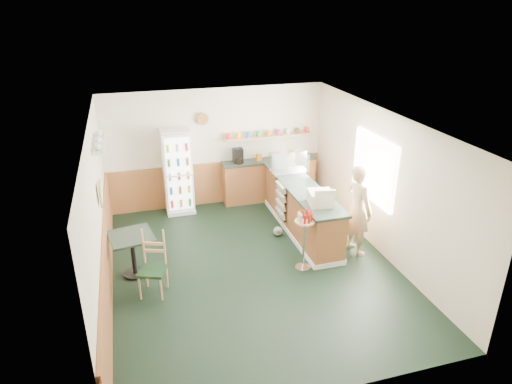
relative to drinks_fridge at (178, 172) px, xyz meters
name	(u,v)px	position (x,y,z in m)	size (l,w,h in m)	color
ground	(253,267)	(0.94, -2.74, -0.95)	(6.00, 6.00, 0.00)	black
room_envelope	(229,176)	(0.71, -2.01, 0.57)	(5.04, 6.02, 2.72)	beige
service_counter	(301,211)	(2.29, -1.67, -0.49)	(0.68, 3.01, 1.01)	#9A5E31
back_counter	(268,178)	(2.13, 0.06, -0.40)	(2.24, 0.42, 1.69)	#9A5E31
drinks_fridge	(178,172)	(0.00, 0.00, 0.00)	(0.63, 0.53, 1.90)	white
display_case	(289,163)	(2.29, -0.88, 0.28)	(0.79, 0.41, 0.45)	silver
cash_register	(320,198)	(2.29, -2.56, 0.18)	(0.42, 0.44, 0.24)	beige
shopkeeper	(359,209)	(2.99, -2.74, -0.06)	(0.59, 0.43, 1.78)	tan
condiment_stand	(304,231)	(1.81, -3.01, -0.19)	(0.36, 0.36, 1.11)	silver
newspaper_rack	(281,201)	(1.93, -1.41, -0.34)	(0.10, 0.48, 0.76)	black
cafe_table	(132,247)	(-1.11, -2.38, -0.40)	(0.82, 0.82, 0.78)	black
cafe_chair	(151,261)	(-0.83, -2.95, -0.38)	(0.53, 0.53, 1.10)	black
dog_doorstop	(278,231)	(1.77, -1.75, -0.84)	(0.19, 0.24, 0.23)	gray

